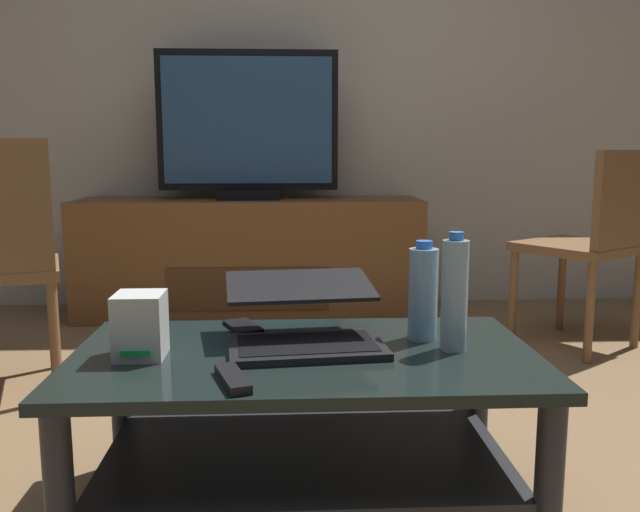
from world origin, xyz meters
TOP-DOWN VIEW (x-y plane):
  - ground_plane at (0.00, 0.00)m, footprint 7.68×7.68m
  - back_wall at (0.00, 2.25)m, footprint 6.40×0.12m
  - coffee_table at (-0.10, -0.10)m, footprint 1.10×0.61m
  - media_cabinet at (-0.34, 1.93)m, footprint 1.82×0.49m
  - television at (-0.34, 1.91)m, footprint 0.94×0.20m
  - dining_chair at (1.20, 1.19)m, footprint 0.61×0.61m
  - laptop at (-0.10, -0.04)m, footprint 0.40×0.40m
  - router_box at (-0.48, -0.12)m, footprint 0.11×0.12m
  - water_bottle_near at (0.25, -0.11)m, footprint 0.06×0.06m
  - water_bottle_far at (0.20, -0.01)m, footprint 0.07×0.07m
  - cell_phone at (-0.26, 0.12)m, footprint 0.12×0.16m
  - tv_remote at (-0.26, -0.31)m, footprint 0.09×0.17m

SIDE VIEW (x-z plane):
  - ground_plane at x=0.00m, z-range 0.00..0.00m
  - coffee_table at x=-0.10m, z-range 0.08..0.48m
  - media_cabinet at x=-0.34m, z-range 0.00..0.62m
  - cell_phone at x=-0.26m, z-range 0.41..0.42m
  - tv_remote at x=-0.26m, z-range 0.41..0.43m
  - laptop at x=-0.10m, z-range 0.39..0.54m
  - router_box at x=-0.48m, z-range 0.41..0.56m
  - dining_chair at x=1.20m, z-range 0.06..0.94m
  - water_bottle_far at x=0.20m, z-range 0.40..0.65m
  - water_bottle_near at x=0.25m, z-range 0.40..0.68m
  - television at x=-0.34m, z-range 0.61..1.38m
  - back_wall at x=0.00m, z-range 0.00..2.80m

